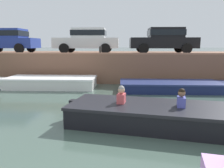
{
  "coord_description": "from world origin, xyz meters",
  "views": [
    {
      "loc": [
        0.38,
        -1.29,
        2.15
      ],
      "look_at": [
        -0.01,
        3.74,
        1.25
      ],
      "focal_mm": 35.0,
      "sensor_mm": 36.0,
      "label": 1
    }
  ],
  "objects_px": {
    "boat_moored_west_white": "(47,82)",
    "motorboat_passing": "(162,116)",
    "car_left_inner_white": "(88,40)",
    "car_leftmost_blue": "(8,40)",
    "mooring_bollard_mid": "(100,50)",
    "car_centre_black": "(164,39)",
    "boat_moored_central_navy": "(174,86)"
  },
  "relations": [
    {
      "from": "car_left_inner_white",
      "to": "car_centre_black",
      "type": "distance_m",
      "value": 4.79
    },
    {
      "from": "motorboat_passing",
      "to": "car_left_inner_white",
      "type": "height_order",
      "value": "car_left_inner_white"
    },
    {
      "from": "car_leftmost_blue",
      "to": "car_centre_black",
      "type": "xyz_separation_m",
      "value": [
        10.07,
        0.0,
        0.0
      ]
    },
    {
      "from": "boat_moored_west_white",
      "to": "mooring_bollard_mid",
      "type": "height_order",
      "value": "mooring_bollard_mid"
    },
    {
      "from": "motorboat_passing",
      "to": "car_leftmost_blue",
      "type": "bearing_deg",
      "value": 136.45
    },
    {
      "from": "boat_moored_west_white",
      "to": "motorboat_passing",
      "type": "xyz_separation_m",
      "value": [
        5.03,
        -5.0,
        0.02
      ]
    },
    {
      "from": "motorboat_passing",
      "to": "mooring_bollard_mid",
      "type": "height_order",
      "value": "mooring_bollard_mid"
    },
    {
      "from": "car_leftmost_blue",
      "to": "car_left_inner_white",
      "type": "bearing_deg",
      "value": 0.02
    },
    {
      "from": "car_left_inner_white",
      "to": "car_centre_black",
      "type": "bearing_deg",
      "value": 0.01
    },
    {
      "from": "boat_moored_west_white",
      "to": "car_leftmost_blue",
      "type": "bearing_deg",
      "value": 138.17
    },
    {
      "from": "boat_moored_central_navy",
      "to": "car_left_inner_white",
      "type": "relative_size",
      "value": 1.36
    },
    {
      "from": "car_leftmost_blue",
      "to": "car_centre_black",
      "type": "relative_size",
      "value": 0.93
    },
    {
      "from": "car_leftmost_blue",
      "to": "mooring_bollard_mid",
      "type": "distance_m",
      "value": 6.61
    },
    {
      "from": "boat_moored_central_navy",
      "to": "boat_moored_west_white",
      "type": "bearing_deg",
      "value": 177.21
    },
    {
      "from": "motorboat_passing",
      "to": "car_left_inner_white",
      "type": "distance_m",
      "value": 9.38
    },
    {
      "from": "mooring_bollard_mid",
      "to": "boat_moored_west_white",
      "type": "bearing_deg",
      "value": -148.02
    },
    {
      "from": "motorboat_passing",
      "to": "car_centre_black",
      "type": "relative_size",
      "value": 1.35
    },
    {
      "from": "boat_moored_central_navy",
      "to": "car_leftmost_blue",
      "type": "height_order",
      "value": "car_leftmost_blue"
    },
    {
      "from": "boat_moored_west_white",
      "to": "mooring_bollard_mid",
      "type": "relative_size",
      "value": 11.96
    },
    {
      "from": "boat_moored_west_white",
      "to": "motorboat_passing",
      "type": "relative_size",
      "value": 0.95
    },
    {
      "from": "boat_moored_west_white",
      "to": "motorboat_passing",
      "type": "bearing_deg",
      "value": -44.79
    },
    {
      "from": "car_leftmost_blue",
      "to": "car_left_inner_white",
      "type": "distance_m",
      "value": 5.28
    },
    {
      "from": "car_leftmost_blue",
      "to": "car_centre_black",
      "type": "height_order",
      "value": "same"
    },
    {
      "from": "car_centre_black",
      "to": "car_left_inner_white",
      "type": "bearing_deg",
      "value": -179.99
    },
    {
      "from": "boat_moored_central_navy",
      "to": "mooring_bollard_mid",
      "type": "distance_m",
      "value": 4.52
    },
    {
      "from": "motorboat_passing",
      "to": "car_leftmost_blue",
      "type": "distance_m",
      "value": 12.39
    },
    {
      "from": "motorboat_passing",
      "to": "car_leftmost_blue",
      "type": "xyz_separation_m",
      "value": [
        -8.84,
        8.4,
        2.2
      ]
    },
    {
      "from": "motorboat_passing",
      "to": "mooring_bollard_mid",
      "type": "bearing_deg",
      "value": 110.88
    },
    {
      "from": "boat_moored_west_white",
      "to": "car_left_inner_white",
      "type": "relative_size",
      "value": 1.3
    },
    {
      "from": "car_left_inner_white",
      "to": "mooring_bollard_mid",
      "type": "xyz_separation_m",
      "value": [
        1.04,
        -1.83,
        -0.61
      ]
    },
    {
      "from": "car_centre_black",
      "to": "car_leftmost_blue",
      "type": "bearing_deg",
      "value": -179.99
    },
    {
      "from": "car_left_inner_white",
      "to": "mooring_bollard_mid",
      "type": "distance_m",
      "value": 2.19
    }
  ]
}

